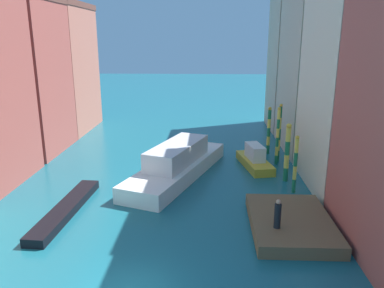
{
  "coord_description": "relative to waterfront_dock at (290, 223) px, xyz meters",
  "views": [
    {
      "loc": [
        3.22,
        -13.28,
        10.28
      ],
      "look_at": [
        1.85,
        18.14,
        1.5
      ],
      "focal_mm": 35.52,
      "sensor_mm": 36.0,
      "label": 1
    }
  ],
  "objects": [
    {
      "name": "ground_plane",
      "position": [
        -7.89,
        18.33,
        -0.34
      ],
      "size": [
        154.0,
        154.0,
        0.0
      ],
      "primitive_type": "plane",
      "color": "#196070"
    },
    {
      "name": "building_left_2",
      "position": [
        -21.63,
        14.46,
        6.56
      ],
      "size": [
        6.86,
        8.13,
        13.79
      ],
      "color": "#B25147",
      "rests_on": "ground"
    },
    {
      "name": "building_left_3",
      "position": [
        -21.63,
        23.2,
        6.69
      ],
      "size": [
        6.86,
        9.48,
        14.04
      ],
      "color": "#C6705B",
      "rests_on": "ground"
    },
    {
      "name": "building_right_1",
      "position": [
        5.86,
        6.87,
        8.15
      ],
      "size": [
        6.86,
        9.0,
        16.96
      ],
      "color": "beige",
      "rests_on": "ground"
    },
    {
      "name": "building_right_2",
      "position": [
        5.86,
        16.25,
        7.12
      ],
      "size": [
        6.86,
        9.42,
        14.9
      ],
      "color": "#BCB299",
      "rests_on": "ground"
    },
    {
      "name": "building_right_3",
      "position": [
        5.86,
        25.02,
        7.81
      ],
      "size": [
        6.86,
        7.39,
        16.27
      ],
      "color": "#BCB299",
      "rests_on": "ground"
    },
    {
      "name": "waterfront_dock",
      "position": [
        0.0,
        0.0,
        0.0
      ],
      "size": [
        4.39,
        6.44,
        0.69
      ],
      "color": "brown",
      "rests_on": "ground"
    },
    {
      "name": "person_on_dock",
      "position": [
        -1.0,
        -1.25,
        1.08
      ],
      "size": [
        0.36,
        0.36,
        1.59
      ],
      "color": "black",
      "rests_on": "waterfront_dock"
    },
    {
      "name": "mooring_pole_0",
      "position": [
        1.27,
        5.22,
        1.73
      ],
      "size": [
        0.28,
        0.28,
        4.07
      ],
      "color": "#197247",
      "rests_on": "ground"
    },
    {
      "name": "mooring_pole_1",
      "position": [
        1.15,
        7.44,
        1.91
      ],
      "size": [
        0.39,
        0.39,
        4.4
      ],
      "color": "#197247",
      "rests_on": "ground"
    },
    {
      "name": "mooring_pole_2",
      "position": [
        1.11,
        11.33,
        2.14
      ],
      "size": [
        0.28,
        0.28,
        4.89
      ],
      "color": "#197247",
      "rests_on": "ground"
    },
    {
      "name": "mooring_pole_3",
      "position": [
        1.39,
        12.15,
        2.21
      ],
      "size": [
        0.27,
        0.27,
        5.03
      ],
      "color": "#197247",
      "rests_on": "ground"
    },
    {
      "name": "mooring_pole_4",
      "position": [
        0.85,
        14.38,
        1.89
      ],
      "size": [
        0.33,
        0.33,
        4.36
      ],
      "color": "#197247",
      "rests_on": "ground"
    },
    {
      "name": "vaporetto_white",
      "position": [
        -6.98,
        8.1,
        0.66
      ],
      "size": [
        7.43,
        13.01,
        2.59
      ],
      "color": "white",
      "rests_on": "ground"
    },
    {
      "name": "gondola_black",
      "position": [
        -13.25,
        1.39,
        -0.09
      ],
      "size": [
        1.67,
        8.41,
        0.52
      ],
      "color": "black",
      "rests_on": "ground"
    },
    {
      "name": "motorboat_0",
      "position": [
        -0.79,
        10.57,
        0.31
      ],
      "size": [
        2.74,
        5.5,
        1.88
      ],
      "color": "gold",
      "rests_on": "ground"
    }
  ]
}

